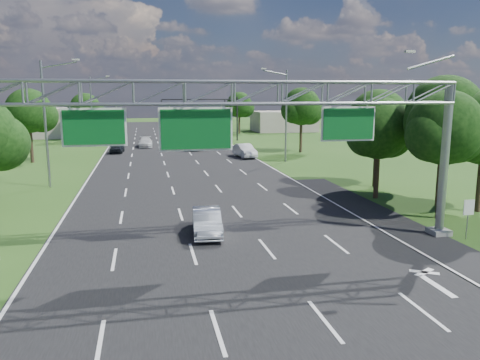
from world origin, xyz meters
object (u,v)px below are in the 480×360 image
object	(u,v)px
sign_gantry	(235,106)
regulatory_sign	(469,211)
traffic_signal	(216,108)
silver_sedan	(207,222)
box_truck	(213,130)

from	to	relation	value
sign_gantry	regulatory_sign	xyz separation A→B (m)	(12.07, -1.02, -5.38)
regulatory_sign	sign_gantry	bearing A→B (deg)	175.17
traffic_signal	silver_sedan	world-z (taller)	traffic_signal
silver_sedan	box_truck	bearing A→B (deg)	85.83
sign_gantry	traffic_signal	xyz separation A→B (m)	(7.15, 53.00, -1.72)
regulatory_sign	silver_sedan	size ratio (longest dim) A/B	0.50
regulatory_sign	silver_sedan	xyz separation A→B (m)	(-13.12, 3.60, -0.81)
sign_gantry	traffic_signal	bearing A→B (deg)	82.32
sign_gantry	box_truck	bearing A→B (deg)	82.69
traffic_signal	regulatory_sign	bearing A→B (deg)	-84.80
silver_sedan	box_truck	distance (m)	54.05
traffic_signal	box_truck	distance (m)	4.71
sign_gantry	traffic_signal	distance (m)	53.51
traffic_signal	silver_sedan	xyz separation A→B (m)	(-8.20, -50.42, -4.47)
box_truck	silver_sedan	bearing A→B (deg)	-99.42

